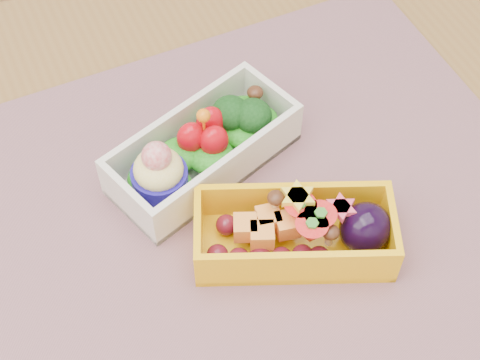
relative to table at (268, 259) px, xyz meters
name	(u,v)px	position (x,y,z in m)	size (l,w,h in m)	color
table	(268,259)	(0.00, 0.00, 0.00)	(1.20, 0.80, 0.75)	brown
placemat	(235,210)	(-0.03, 0.01, 0.10)	(0.59, 0.45, 0.00)	#825A5E
bento_white	(203,149)	(-0.04, 0.07, 0.13)	(0.21, 0.14, 0.08)	silver
bento_yellow	(299,232)	(0.00, -0.05, 0.13)	(0.19, 0.14, 0.06)	#F3B10C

